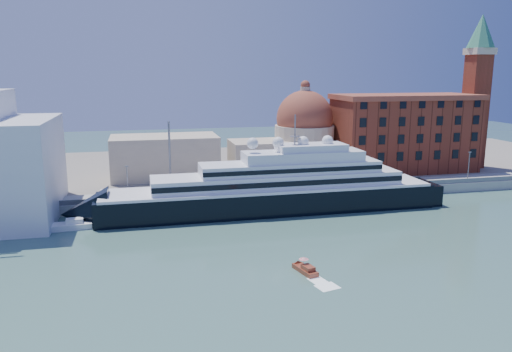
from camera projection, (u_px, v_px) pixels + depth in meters
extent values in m
plane|color=#345A51|center=(290.00, 244.00, 93.89)|extent=(400.00, 400.00, 0.00)
cube|color=gray|center=(251.00, 195.00, 126.04)|extent=(180.00, 10.00, 2.50)
cube|color=slate|center=(224.00, 167.00, 165.16)|extent=(260.00, 72.00, 2.00)
cube|color=slate|center=(255.00, 192.00, 121.37)|extent=(180.00, 0.10, 1.20)
cube|color=black|center=(269.00, 202.00, 115.78)|extent=(77.59, 11.94, 6.47)
cone|color=black|center=(85.00, 213.00, 106.68)|extent=(9.95, 11.94, 11.94)
cube|color=black|center=(419.00, 194.00, 124.48)|extent=(5.97, 10.94, 5.97)
cube|color=white|center=(269.00, 188.00, 115.07)|extent=(75.60, 12.14, 0.60)
cube|color=white|center=(278.00, 180.00, 115.15)|extent=(57.70, 9.95, 2.98)
cube|color=black|center=(284.00, 184.00, 110.41)|extent=(57.70, 0.15, 1.19)
cube|color=white|center=(290.00, 167.00, 115.24)|extent=(41.78, 8.95, 2.59)
cube|color=white|center=(303.00, 156.00, 115.40)|extent=(27.85, 7.96, 2.39)
cube|color=white|center=(311.00, 147.00, 115.43)|extent=(15.92, 6.96, 1.59)
cylinder|color=slate|center=(295.00, 130.00, 113.69)|extent=(0.30, 0.30, 6.96)
sphere|color=white|center=(253.00, 143.00, 112.04)|extent=(2.59, 2.59, 2.59)
sphere|color=white|center=(278.00, 142.00, 113.37)|extent=(2.59, 2.59, 2.59)
sphere|color=white|center=(303.00, 142.00, 114.70)|extent=(2.59, 2.59, 2.59)
sphere|color=white|center=(327.00, 141.00, 116.04)|extent=(2.59, 2.59, 2.59)
cube|color=white|center=(66.00, 227.00, 102.90)|extent=(10.48, 4.23, 1.36)
cube|color=white|center=(75.00, 221.00, 103.19)|extent=(3.57, 2.40, 1.02)
cube|color=maroon|center=(305.00, 270.00, 80.82)|extent=(3.04, 5.69, 0.90)
cube|color=maroon|center=(308.00, 268.00, 79.87)|extent=(1.94, 2.53, 0.72)
cylinder|color=slate|center=(304.00, 263.00, 80.98)|extent=(0.05, 0.05, 1.44)
cone|color=red|center=(304.00, 258.00, 80.81)|extent=(1.62, 1.62, 0.36)
cube|color=maroon|center=(404.00, 135.00, 152.39)|extent=(42.00, 18.00, 22.00)
cube|color=brown|center=(406.00, 97.00, 150.03)|extent=(43.00, 19.00, 1.50)
cube|color=maroon|center=(474.00, 112.00, 156.41)|extent=(6.00, 6.00, 35.00)
cube|color=beige|center=(480.00, 51.00, 152.61)|extent=(7.00, 7.00, 2.00)
cone|color=#3A8160|center=(482.00, 31.00, 151.38)|extent=(8.40, 8.40, 10.00)
cylinder|color=beige|center=(304.00, 148.00, 152.23)|extent=(18.00, 18.00, 14.00)
sphere|color=brown|center=(305.00, 119.00, 150.38)|extent=(17.00, 17.00, 17.00)
cylinder|color=beige|center=(305.00, 92.00, 148.74)|extent=(3.00, 3.00, 3.00)
cube|color=beige|center=(261.00, 157.00, 147.61)|extent=(18.00, 14.00, 10.00)
cube|color=beige|center=(165.00, 157.00, 143.06)|extent=(30.00, 16.00, 12.00)
cylinder|color=slate|center=(128.00, 184.00, 115.41)|extent=(0.24, 0.24, 8.00)
cube|color=slate|center=(127.00, 166.00, 114.57)|extent=(0.80, 0.30, 0.25)
cylinder|color=slate|center=(254.00, 177.00, 122.10)|extent=(0.24, 0.24, 8.00)
cube|color=slate|center=(254.00, 161.00, 121.26)|extent=(0.80, 0.30, 0.25)
cylinder|color=slate|center=(367.00, 172.00, 128.80)|extent=(0.24, 0.24, 8.00)
cube|color=slate|center=(367.00, 156.00, 127.96)|extent=(0.80, 0.30, 0.25)
cylinder|color=slate|center=(469.00, 167.00, 135.49)|extent=(0.24, 0.24, 8.00)
cube|color=slate|center=(470.00, 152.00, 134.65)|extent=(0.80, 0.30, 0.25)
cylinder|color=slate|center=(170.00, 159.00, 118.52)|extent=(0.50, 0.50, 18.00)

